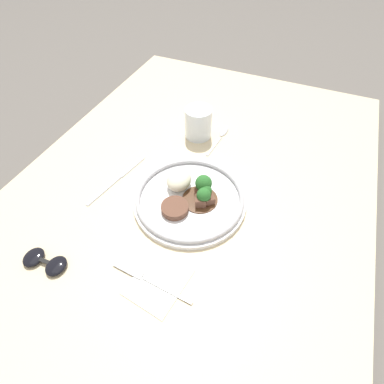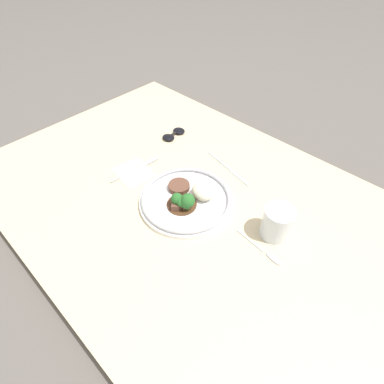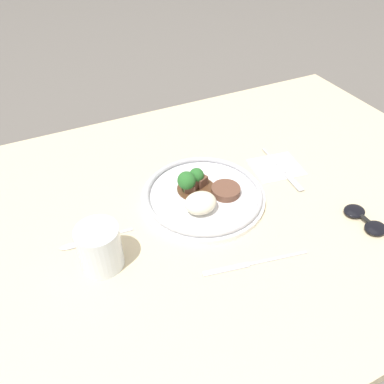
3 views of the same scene
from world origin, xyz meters
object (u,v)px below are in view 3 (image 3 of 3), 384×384
(knife, at_px, (252,264))
(fork, at_px, (285,173))
(plate, at_px, (202,194))
(sunglasses, at_px, (365,219))
(spoon, at_px, (82,243))
(juice_glass, at_px, (101,250))

(knife, bearing_deg, fork, -127.05)
(plate, height_order, fork, plate)
(plate, distance_m, sunglasses, 0.36)
(spoon, relative_size, sunglasses, 1.48)
(sunglasses, bearing_deg, spoon, -22.16)
(spoon, bearing_deg, knife, 150.92)
(juice_glass, xyz_separation_m, spoon, (0.03, -0.07, -0.04))
(plate, bearing_deg, fork, 178.97)
(plate, relative_size, juice_glass, 3.04)
(sunglasses, bearing_deg, knife, -4.04)
(juice_glass, height_order, fork, juice_glass)
(spoon, bearing_deg, juice_glass, 116.49)
(plate, xyz_separation_m, spoon, (0.29, 0.01, -0.02))
(fork, relative_size, sunglasses, 1.82)
(juice_glass, height_order, sunglasses, juice_glass)
(fork, bearing_deg, sunglasses, 18.64)
(juice_glass, distance_m, sunglasses, 0.56)
(juice_glass, distance_m, spoon, 0.08)
(knife, relative_size, spoon, 1.41)
(plate, distance_m, knife, 0.21)
(juice_glass, xyz_separation_m, fork, (-0.49, -0.08, -0.04))
(plate, distance_m, spoon, 0.29)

